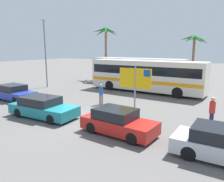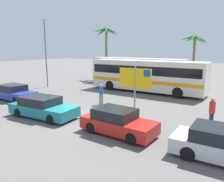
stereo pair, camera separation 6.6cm
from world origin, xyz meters
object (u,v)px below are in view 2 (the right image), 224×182
(pedestrian_by_bus, at_px, (212,110))
(bus_rear_coach, at_px, (138,70))
(car_teal, at_px, (43,107))
(bus_front_coach, at_px, (146,74))
(ferry_sign, at_px, (136,80))
(pedestrian_crossing_lot, at_px, (101,92))
(car_red, at_px, (118,122))
(car_blue, at_px, (14,93))

(pedestrian_by_bus, bearing_deg, bus_rear_coach, -25.34)
(pedestrian_by_bus, bearing_deg, car_teal, 44.04)
(bus_front_coach, height_order, ferry_sign, ferry_sign)
(pedestrian_crossing_lot, bearing_deg, car_red, -149.01)
(ferry_sign, relative_size, pedestrian_crossing_lot, 1.94)
(ferry_sign, bearing_deg, pedestrian_by_bus, -6.02)
(bus_front_coach, xyz_separation_m, ferry_sign, (2.64, -7.53, 0.54))
(bus_rear_coach, height_order, car_blue, bus_rear_coach)
(bus_rear_coach, relative_size, ferry_sign, 3.63)
(pedestrian_crossing_lot, bearing_deg, car_teal, 151.26)
(car_blue, xyz_separation_m, pedestrian_crossing_lot, (7.15, 2.82, 0.34))
(car_blue, bearing_deg, pedestrian_by_bus, 7.95)
(bus_front_coach, height_order, pedestrian_by_bus, bus_front_coach)
(bus_rear_coach, distance_m, ferry_sign, 12.60)
(bus_rear_coach, bearing_deg, bus_front_coach, -52.69)
(ferry_sign, height_order, pedestrian_by_bus, ferry_sign)
(bus_front_coach, relative_size, car_teal, 2.48)
(car_teal, relative_size, car_blue, 1.14)
(bus_front_coach, bearing_deg, pedestrian_crossing_lot, -97.00)
(bus_front_coach, bearing_deg, car_teal, -100.71)
(car_teal, xyz_separation_m, car_blue, (-5.83, 1.81, -0.00))
(car_blue, bearing_deg, bus_rear_coach, 69.67)
(ferry_sign, xyz_separation_m, pedestrian_by_bus, (4.74, 0.02, -1.29))
(bus_front_coach, bearing_deg, ferry_sign, -70.65)
(bus_front_coach, distance_m, bus_rear_coach, 4.76)
(pedestrian_by_bus, bearing_deg, car_blue, 29.69)
(car_teal, distance_m, car_blue, 6.10)
(car_teal, height_order, car_red, same)
(car_red, relative_size, pedestrian_crossing_lot, 2.44)
(car_blue, bearing_deg, ferry_sign, 11.05)
(car_teal, bearing_deg, car_blue, 158.49)
(car_red, distance_m, pedestrian_crossing_lot, 6.17)
(bus_rear_coach, xyz_separation_m, pedestrian_by_bus, (10.27, -11.29, -0.75))
(ferry_sign, xyz_separation_m, car_blue, (-10.61, -1.95, -1.69))
(car_red, bearing_deg, bus_rear_coach, 115.64)
(ferry_sign, relative_size, pedestrian_by_bus, 1.83)
(bus_rear_coach, xyz_separation_m, pedestrian_crossing_lot, (2.07, -10.44, -0.81))
(car_red, xyz_separation_m, pedestrian_by_bus, (3.93, 3.59, 0.40))
(ferry_sign, distance_m, pedestrian_by_bus, 4.91)
(bus_front_coach, relative_size, pedestrian_by_bus, 6.63)
(car_teal, bearing_deg, bus_rear_coach, 88.59)
(car_blue, relative_size, car_red, 1.02)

